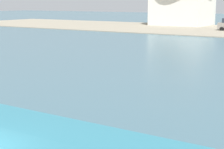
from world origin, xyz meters
The scene contains 1 object.
house_with_chimney centered at (-20.24, 60.69, 4.55)m, with size 11.53×11.53×8.62m.
Camera 1 is at (6.51, -3.83, 4.28)m, focal length 61.41 mm.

